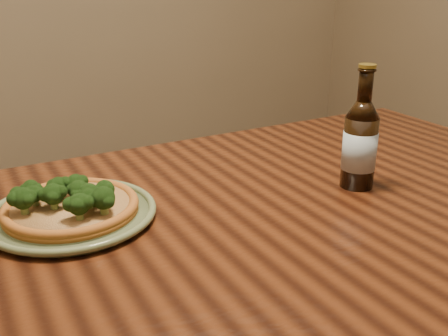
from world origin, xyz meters
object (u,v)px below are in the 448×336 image
plate (72,214)px  beer_bottle (360,143)px  table (243,253)px  pizza (71,204)px

plate → beer_bottle: size_ratio=1.20×
table → pizza: (-0.29, 0.12, 0.12)m
plate → pizza: 0.02m
pizza → beer_bottle: 0.58m
plate → pizza: (-0.00, -0.00, 0.02)m
pizza → beer_bottle: (0.56, -0.13, 0.06)m
plate → beer_bottle: beer_bottle is taller
table → plate: bearing=157.9°
table → pizza: bearing=158.3°
beer_bottle → plate: bearing=156.5°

